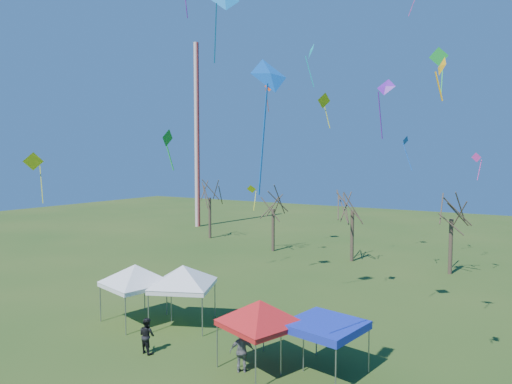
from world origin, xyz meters
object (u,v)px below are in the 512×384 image
tree_2 (353,192)px  person_dark (147,335)px  tent_white_mid (183,269)px  tent_blue (325,326)px  tent_white_west (135,268)px  tent_red (260,305)px  tree_0 (210,183)px  tree_3 (452,199)px  person_grey (242,351)px  radio_mast (197,136)px  tree_1 (273,194)px

tree_2 → person_dark: (-1.61, -24.19, -5.43)m
tent_white_mid → tent_blue: size_ratio=1.23×
tent_white_west → tent_blue: 11.80m
tent_red → tent_blue: (2.63, 1.10, -0.81)m
tent_white_mid → person_dark: (0.93, -3.75, -2.32)m
tree_0 → tree_3: bearing=-7.1°
tent_white_mid → person_grey: size_ratio=2.26×
tent_white_west → tree_2: bearing=76.3°
tent_white_mid → tent_red: tent_white_mid is taller
tent_red → radio_mast: bearing=132.3°
tent_blue → tree_3: bearing=85.0°
tent_red → person_grey: tent_red is taller
radio_mast → tree_2: radio_mast is taller
radio_mast → tent_white_west: 38.33m
person_dark → radio_mast: bearing=-48.4°
radio_mast → tent_red: bearing=-47.7°
tent_red → tree_2: bearing=99.7°
tent_blue → person_grey: tent_blue is taller
radio_mast → tree_3: bearing=-16.3°
tree_3 → tent_red: size_ratio=2.04×
tree_2 → tent_red: 23.40m
tree_2 → person_dark: size_ratio=4.78×
tent_white_west → person_grey: tent_white_west is taller
tree_2 → tent_white_mid: size_ratio=1.97×
tree_0 → tent_red: size_ratio=2.18×
tree_3 → tent_red: tree_3 is taller
tree_2 → tent_white_west: bearing=-103.7°
tent_white_mid → person_dark: size_ratio=2.43×
person_grey → tent_blue: bearing=176.2°
tree_1 → person_dark: size_ratio=4.41×
tent_white_west → person_grey: (8.58, -2.01, -2.17)m
tree_3 → tent_white_mid: 23.07m
person_dark → tent_blue: bearing=-157.0°
tree_2 → tent_white_west: 22.29m
tent_white_west → person_grey: size_ratio=2.30×
tree_3 → tent_white_west: 25.29m
tree_0 → tent_white_west: size_ratio=2.00×
person_grey → person_dark: size_ratio=1.08×
tent_white_mid → person_dark: tent_white_mid is taller
tree_2 → tree_3: 8.41m
radio_mast → person_dark: radio_mast is taller
tent_white_west → tent_white_mid: tent_white_mid is taller
tree_2 → person_dark: 24.84m
radio_mast → tree_1: 20.72m
tree_3 → tent_white_mid: size_ratio=1.90×
tent_white_mid → tent_blue: 9.22m
radio_mast → tree_3: size_ratio=3.16×
tree_3 → tent_red: 23.16m
radio_mast → tree_2: 28.08m
tree_1 → person_dark: 25.86m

